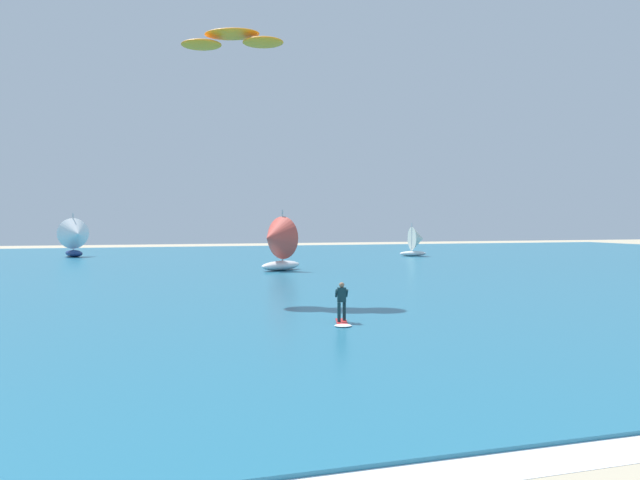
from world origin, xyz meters
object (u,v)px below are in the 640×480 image
at_px(kitesurfer, 342,309).
at_px(sailboat_mid_right, 417,241).
at_px(kite, 232,40).
at_px(sailboat_center_horizon, 75,237).
at_px(sailboat_heeled_over, 276,243).

relative_size(kitesurfer, sailboat_mid_right, 0.51).
bearing_deg(kite, sailboat_mid_right, 50.06).
bearing_deg(sailboat_center_horizon, sailboat_mid_right, -13.31).
relative_size(sailboat_mid_right, sailboat_center_horizon, 0.77).
xyz_separation_m(kitesurfer, sailboat_mid_right, (23.16, 41.51, 1.24)).
xyz_separation_m(kite, sailboat_center_horizon, (-13.57, 40.94, -11.95)).
distance_m(sailboat_mid_right, sailboat_center_horizon, 41.04).
height_order(sailboat_heeled_over, sailboat_center_horizon, sailboat_heeled_over).
height_order(kitesurfer, kite, kite).
bearing_deg(sailboat_heeled_over, kite, -109.79).
bearing_deg(kitesurfer, sailboat_heeled_over, 84.66).
xyz_separation_m(kite, sailboat_mid_right, (26.37, 31.49, -12.50)).
distance_m(kitesurfer, sailboat_heeled_over, 25.74).
relative_size(kite, sailboat_mid_right, 1.52).
xyz_separation_m(sailboat_mid_right, sailboat_center_horizon, (-39.93, 9.45, 0.55)).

